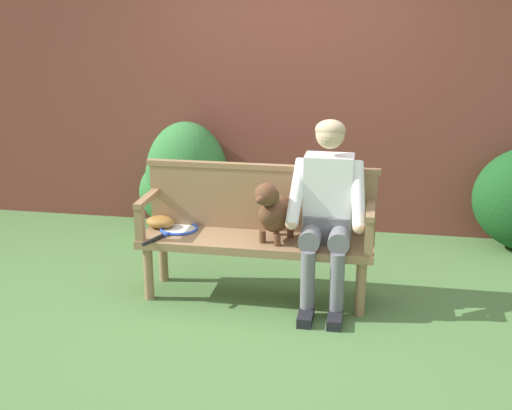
% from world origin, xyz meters
% --- Properties ---
extents(ground_plane, '(40.00, 40.00, 0.00)m').
position_xyz_m(ground_plane, '(0.00, 0.00, 0.00)').
color(ground_plane, '#4C753D').
extents(brick_garden_fence, '(8.00, 0.30, 2.14)m').
position_xyz_m(brick_garden_fence, '(0.00, 1.77, 1.07)').
color(brick_garden_fence, brown).
rests_on(brick_garden_fence, ground).
extents(hedge_bush_mid_left, '(0.78, 0.66, 1.03)m').
position_xyz_m(hedge_bush_mid_left, '(-0.93, 1.44, 0.51)').
color(hedge_bush_mid_left, '#337538').
rests_on(hedge_bush_mid_left, ground).
extents(hedge_bush_far_right, '(0.76, 0.54, 0.68)m').
position_xyz_m(hedge_bush_far_right, '(-1.02, 1.44, 0.34)').
color(hedge_bush_far_right, '#337538').
rests_on(hedge_bush_far_right, ground).
extents(garden_bench, '(1.69, 0.47, 0.46)m').
position_xyz_m(garden_bench, '(0.00, 0.00, 0.40)').
color(garden_bench, '#93704C').
rests_on(garden_bench, ground).
extents(bench_backrest, '(1.73, 0.06, 0.50)m').
position_xyz_m(bench_backrest, '(0.00, 0.20, 0.72)').
color(bench_backrest, '#93704C').
rests_on(bench_backrest, garden_bench).
extents(bench_armrest_left_end, '(0.06, 0.47, 0.28)m').
position_xyz_m(bench_armrest_left_end, '(-0.81, -0.08, 0.66)').
color(bench_armrest_left_end, '#93704C').
rests_on(bench_armrest_left_end, garden_bench).
extents(bench_armrest_right_end, '(0.06, 0.47, 0.28)m').
position_xyz_m(bench_armrest_right_end, '(0.81, -0.08, 0.66)').
color(bench_armrest_right_end, '#93704C').
rests_on(bench_armrest_right_end, garden_bench).
extents(person_seated, '(0.56, 0.63, 1.33)m').
position_xyz_m(person_seated, '(0.51, -0.01, 0.74)').
color(person_seated, black).
rests_on(person_seated, ground).
extents(dog_on_bench, '(0.32, 0.45, 0.46)m').
position_xyz_m(dog_on_bench, '(0.14, -0.05, 0.69)').
color(dog_on_bench, brown).
rests_on(dog_on_bench, garden_bench).
extents(tennis_racket, '(0.37, 0.58, 0.03)m').
position_xyz_m(tennis_racket, '(-0.61, 0.05, 0.47)').
color(tennis_racket, blue).
rests_on(tennis_racket, garden_bench).
extents(baseball_glove, '(0.24, 0.20, 0.09)m').
position_xyz_m(baseball_glove, '(-0.75, 0.10, 0.51)').
color(baseball_glove, '#9E6B2D').
rests_on(baseball_glove, garden_bench).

